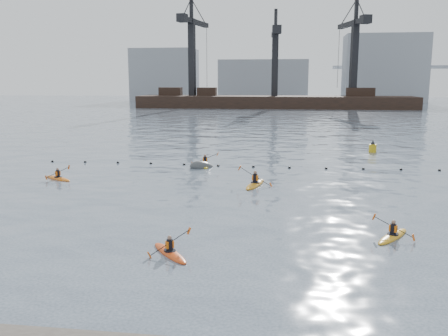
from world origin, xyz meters
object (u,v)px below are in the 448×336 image
Objects in this scene: kayaker_0 at (170,252)px; kayaker_2 at (58,178)px; kayaker_1 at (393,236)px; kayaker_3 at (255,184)px; kayaker_5 at (205,164)px; mooring_buoy at (202,167)px; nav_buoy at (373,148)px.

kayaker_2 is (-11.97, 13.86, 0.00)m from kayaker_0.
kayaker_1 is 12.52m from kayaker_3.
mooring_buoy is at bearing -108.55° from kayaker_5.
kayaker_1 is 0.99× the size of kayaker_2.
mooring_buoy is 18.96m from nav_buoy.
nav_buoy reaches higher than kayaker_0.
kayaker_2 is (-21.71, 10.39, -0.00)m from kayaker_1.
kayaker_5 is 1.60× the size of mooring_buoy.
kayaker_2 is 1.31× the size of mooring_buoy.
kayaker_1 is (9.74, 3.47, 0.00)m from kayaker_0.
nav_buoy is (10.73, 16.95, 0.31)m from kayaker_3.
kayaker_3 is (2.62, 13.77, 0.02)m from kayaker_0.
kayaker_5 is 0.93m from mooring_buoy.
kayaker_1 is at bearing -19.55° from kayaker_0.
kayaker_5 is at bearing 82.97° from mooring_buoy.
kayaker_5 is (-2.17, 20.91, 0.02)m from kayaker_0.
mooring_buoy is (-4.90, 6.23, -0.11)m from kayaker_3.
mooring_buoy is (-12.03, 16.52, -0.09)m from kayaker_1.
kayaker_5 is at bearing -147.71° from nav_buoy.
kayaker_2 is 11.46m from mooring_buoy.
kayaker_3 is at bearing 40.05° from kayaker_0.
kayaker_1 reaches higher than kayaker_2.
kayaker_5 is at bearing -22.47° from kayaker_2.
kayaker_0 is 33.50m from nav_buoy.
kayaker_0 is at bearing -95.58° from kayaker_5.
mooring_buoy is (9.68, 6.13, -0.09)m from kayaker_2.
kayaker_2 is at bearing -172.02° from kayaker_1.
kayaker_3 is 1.68× the size of mooring_buoy.
kayaker_3 is at bearing -58.57° from kayaker_2.
nav_buoy is at bearing 34.44° from mooring_buoy.
kayaker_1 is 21.12m from kayaker_5.
nav_buoy reaches higher than kayaker_5.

